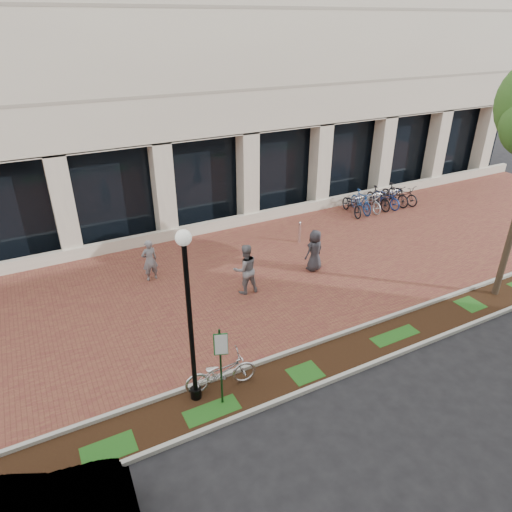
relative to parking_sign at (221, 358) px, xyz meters
name	(u,v)px	position (x,y,z in m)	size (l,w,h in m)	color
ground	(259,274)	(3.88, 5.34, -1.45)	(120.00, 120.00, 0.00)	black
brick_plaza	(259,274)	(3.88, 5.34, -1.44)	(40.00, 9.00, 0.01)	brown
planting_strip	(345,354)	(3.88, 0.09, -1.44)	(40.00, 1.50, 0.01)	black
curb_plaza_side	(329,338)	(3.88, 0.84, -1.39)	(40.00, 0.12, 0.12)	#A6A79D
curb_street_side	(362,368)	(3.88, -0.66, -1.39)	(40.00, 0.12, 0.12)	#A6A79D
parking_sign	(221,358)	(0.00, 0.00, 0.00)	(0.34, 0.07, 2.25)	black
lamppost	(189,312)	(-0.52, 0.48, 1.19)	(0.36, 0.36, 4.68)	black
locked_bicycle	(221,372)	(0.20, 0.53, -0.95)	(0.66, 1.90, 1.00)	silver
pedestrian_left	(150,260)	(0.16, 6.85, -0.65)	(0.58, 0.38, 1.60)	slate
pedestrian_mid	(245,269)	(2.86, 4.46, -0.53)	(0.89, 0.69, 1.83)	slate
pedestrian_right	(315,250)	(5.91, 4.71, -0.63)	(0.80, 0.52, 1.63)	#2B2B30
bollard	(299,232)	(6.74, 7.04, -0.96)	(0.12, 0.12, 0.96)	silver
bike_rack_cluster	(378,199)	(12.41, 8.55, -0.92)	(4.26, 2.01, 1.12)	black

